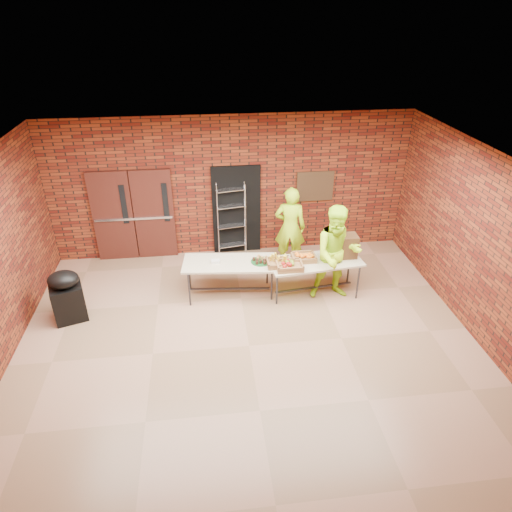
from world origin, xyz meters
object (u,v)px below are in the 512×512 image
(volunteer_woman, at_px, (290,227))
(volunteer_man, at_px, (337,253))
(coffee_dispenser, at_px, (348,246))
(covered_grill, at_px, (67,296))
(table_right, at_px, (315,264))
(wire_rack, at_px, (232,220))
(table_left, at_px, (229,265))

(volunteer_woman, bearing_deg, volunteer_man, 129.41)
(coffee_dispenser, distance_m, volunteer_man, 0.39)
(covered_grill, bearing_deg, volunteer_woman, 0.67)
(table_right, relative_size, volunteer_man, 0.97)
(wire_rack, relative_size, coffee_dispenser, 3.74)
(table_right, distance_m, volunteer_woman, 1.26)
(covered_grill, bearing_deg, table_left, -9.40)
(wire_rack, bearing_deg, table_right, -60.42)
(wire_rack, distance_m, coffee_dispenser, 2.78)
(coffee_dispenser, bearing_deg, wire_rack, 141.65)
(coffee_dispenser, height_order, volunteer_man, volunteer_man)
(covered_grill, bearing_deg, table_right, -14.43)
(table_left, relative_size, volunteer_woman, 1.02)
(table_left, height_order, covered_grill, covered_grill)
(volunteer_man, bearing_deg, wire_rack, 136.45)
(table_left, height_order, volunteer_man, volunteer_man)
(wire_rack, height_order, covered_grill, wire_rack)
(wire_rack, height_order, table_left, wire_rack)
(table_right, height_order, volunteer_woman, volunteer_woman)
(table_left, relative_size, table_right, 0.99)
(covered_grill, xyz_separation_m, volunteer_man, (5.10, 0.14, 0.47))
(table_left, distance_m, volunteer_man, 2.12)
(covered_grill, height_order, volunteer_man, volunteer_man)
(table_left, height_order, coffee_dispenser, coffee_dispenser)
(covered_grill, relative_size, volunteer_woman, 0.55)
(wire_rack, distance_m, volunteer_man, 2.74)
(table_left, height_order, volunteer_woman, volunteer_woman)
(volunteer_woman, bearing_deg, wire_rack, -14.02)
(volunteer_woman, xyz_separation_m, volunteer_man, (0.66, -1.35, 0.05))
(table_left, bearing_deg, volunteer_man, -2.74)
(coffee_dispenser, xyz_separation_m, volunteer_woman, (-0.95, 1.09, -0.06))
(table_left, bearing_deg, volunteer_woman, 42.21)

